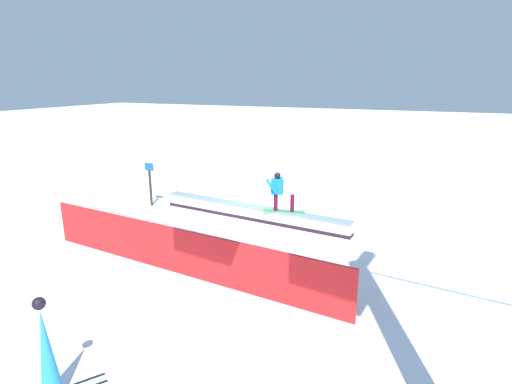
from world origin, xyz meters
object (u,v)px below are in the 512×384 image
at_px(grind_box, 252,214).
at_px(trail_marker, 150,183).
at_px(snowboarder, 279,190).
at_px(background_skier_left, 47,352).

distance_m(grind_box, trail_marker, 4.60).
bearing_deg(trail_marker, grind_box, 179.43).
distance_m(grind_box, snowboarder, 1.54).
distance_m(snowboarder, trail_marker, 5.67).
distance_m(background_skier_left, trail_marker, 10.48).
bearing_deg(background_skier_left, grind_box, -86.21).
height_order(snowboarder, background_skier_left, snowboarder).
bearing_deg(snowboarder, background_skier_left, 86.77).
height_order(grind_box, snowboarder, snowboarder).
distance_m(grind_box, background_skier_left, 9.12).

